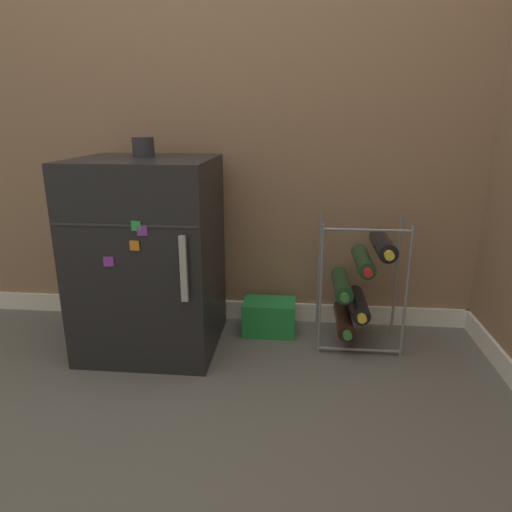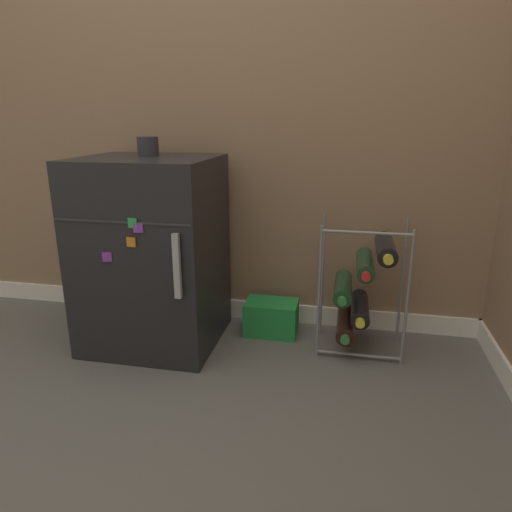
% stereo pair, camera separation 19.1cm
% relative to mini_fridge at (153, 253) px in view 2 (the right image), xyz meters
% --- Properties ---
extents(ground_plane, '(14.00, 14.00, 0.00)m').
position_rel_mini_fridge_xyz_m(ground_plane, '(0.49, -0.41, -0.40)').
color(ground_plane, '#56544F').
extents(wall_back, '(6.88, 0.07, 2.50)m').
position_rel_mini_fridge_xyz_m(wall_back, '(0.49, 0.33, 0.83)').
color(wall_back, '#84664C').
rests_on(wall_back, ground_plane).
extents(mini_fridge, '(0.55, 0.53, 0.81)m').
position_rel_mini_fridge_xyz_m(mini_fridge, '(0.00, 0.00, 0.00)').
color(mini_fridge, black).
rests_on(mini_fridge, ground_plane).
extents(wine_rack, '(0.36, 0.31, 0.56)m').
position_rel_mini_fridge_xyz_m(wine_rack, '(0.88, 0.09, -0.13)').
color(wine_rack, slate).
rests_on(wine_rack, ground_plane).
extents(soda_box, '(0.24, 0.16, 0.16)m').
position_rel_mini_fridge_xyz_m(soda_box, '(0.50, 0.16, -0.33)').
color(soda_box, '#1E7F38').
rests_on(soda_box, ground_plane).
extents(fridge_top_cup, '(0.09, 0.09, 0.08)m').
position_rel_mini_fridge_xyz_m(fridge_top_cup, '(-0.01, 0.06, 0.44)').
color(fridge_top_cup, '#28282D').
rests_on(fridge_top_cup, mini_fridge).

